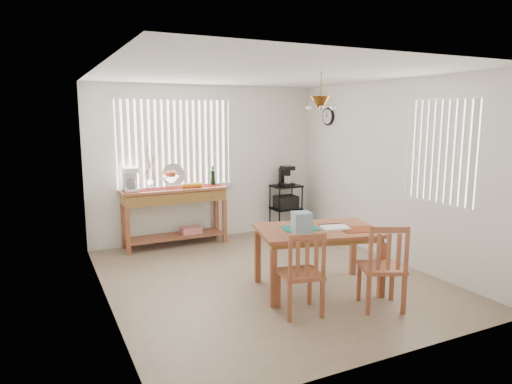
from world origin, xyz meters
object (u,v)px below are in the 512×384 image
wire_cart (286,204)px  cart_items (286,176)px  chair_right (383,267)px  sideboard (175,203)px  dining_table (317,236)px  chair_left (302,274)px

wire_cart → cart_items: 0.50m
chair_right → sideboard: bearing=111.3°
dining_table → chair_left: chair_left is taller
wire_cart → dining_table: wire_cart is taller
chair_left → chair_right: (0.87, -0.27, 0.02)m
cart_items → dining_table: (-1.05, -2.62, -0.34)m
wire_cart → cart_items: cart_items is taller
chair_right → wire_cart: bearing=77.9°
chair_right → chair_left: bearing=162.7°
wire_cart → sideboard: bearing=-179.8°
sideboard → chair_right: 3.66m
wire_cart → chair_right: size_ratio=0.89×
cart_items → chair_left: 3.58m
dining_table → chair_right: chair_right is taller
wire_cart → chair_left: 3.52m
sideboard → cart_items: (2.06, 0.02, 0.31)m
cart_items → sideboard: bearing=-179.6°
wire_cart → cart_items: bearing=90.0°
chair_left → wire_cart: bearing=63.1°
chair_left → chair_right: bearing=-17.3°
sideboard → chair_right: (1.33, -3.40, -0.24)m
wire_cart → chair_right: 3.49m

